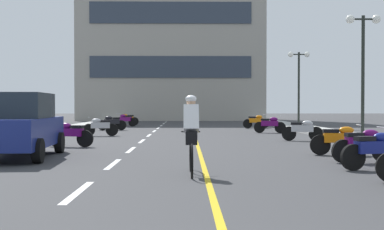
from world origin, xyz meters
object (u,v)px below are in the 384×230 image
Objects in this scene: motorcycle_6 at (70,134)px; motorcycle_11 at (256,121)px; motorcycle_5 at (340,139)px; motorcycle_9 at (270,124)px; motorcycle_12 at (125,120)px; motorcycle_7 at (303,130)px; motorcycle_13 at (127,119)px; parked_car_near at (19,125)px; motorcycle_10 at (112,122)px; street_lamp_mid at (363,48)px; motorcycle_4 at (364,144)px; motorcycle_8 at (100,126)px; motorcycle_3 at (375,149)px; cyclist_rider at (191,133)px; street_lamp_far at (299,71)px.

motorcycle_6 is 16.64m from motorcycle_11.
motorcycle_11 is (-0.01, 17.31, 0.00)m from motorcycle_5.
motorcycle_12 is (-8.80, 8.64, 0.00)m from motorcycle_9.
motorcycle_11 is 9.38m from motorcycle_12.
motorcycle_13 is (-9.25, 16.52, 0.00)m from motorcycle_7.
motorcycle_7 is 17.21m from motorcycle_12.
motorcycle_10 is at bearing 89.04° from parked_car_near.
motorcycle_4 is at bearing -109.58° from street_lamp_mid.
motorcycle_6 is 0.99× the size of motorcycle_10.
motorcycle_6 is at bearing -89.38° from motorcycle_12.
motorcycle_4 and motorcycle_8 have the same top height.
cyclist_rider is (-4.19, -0.72, 0.41)m from motorcycle_3.
motorcycle_13 is (0.02, 7.49, 0.00)m from motorcycle_10.
motorcycle_13 is (-0.27, 13.13, 0.00)m from motorcycle_8.
motorcycle_4 is 19.17m from motorcycle_11.
motorcycle_7 is 0.98× the size of motorcycle_8.
motorcycle_11 is at bearing 14.80° from motorcycle_10.
cyclist_rider is at bearing -137.81° from motorcycle_5.
motorcycle_3 is 0.94× the size of cyclist_rider.
motorcycle_3 and motorcycle_9 have the same top height.
motorcycle_5 is 1.04× the size of motorcycle_12.
parked_car_near reaches higher than motorcycle_9.
motorcycle_3 is 0.98× the size of motorcycle_10.
motorcycle_10 is at bearing -163.47° from street_lamp_far.
motorcycle_10 is at bearing 92.92° from motorcycle_8.
street_lamp_mid is at bearing 54.43° from cyclist_rider.
motorcycle_3 is at bearing -93.95° from motorcycle_5.
motorcycle_10 is 0.96× the size of cyclist_rider.
motorcycle_4 is 19.06m from motorcycle_10.
motorcycle_8 is (-11.59, 3.04, -3.42)m from street_lamp_mid.
motorcycle_6 is at bearing 150.33° from motorcycle_4.
street_lamp_far is 2.80× the size of cyclist_rider.
motorcycle_5 is 22.32m from motorcycle_12.
parked_car_near is 2.53× the size of motorcycle_5.
motorcycle_12 is (-11.85, 2.00, -3.29)m from street_lamp_far.
motorcycle_12 is at bearing 88.95° from parked_car_near.
motorcycle_6 is 0.95× the size of cyclist_rider.
motorcycle_13 is at bearing 93.24° from motorcycle_12.
street_lamp_mid is at bearing -14.71° from motorcycle_8.
street_lamp_mid is 1.20× the size of parked_car_near.
motorcycle_9 is 0.98× the size of motorcycle_11.
parked_car_near is at bearing -122.64° from street_lamp_far.
motorcycle_11 and motorcycle_12 have the same top height.
motorcycle_10 is at bearing -91.29° from motorcycle_12.
street_lamp_mid is 15.11m from motorcycle_10.
street_lamp_mid is 12.47m from motorcycle_8.
parked_car_near is at bearing -90.96° from motorcycle_10.
street_lamp_far is at bearing 38.17° from motorcycle_8.
motorcycle_8 is 1.00× the size of motorcycle_11.
motorcycle_7 is 18.93m from motorcycle_13.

